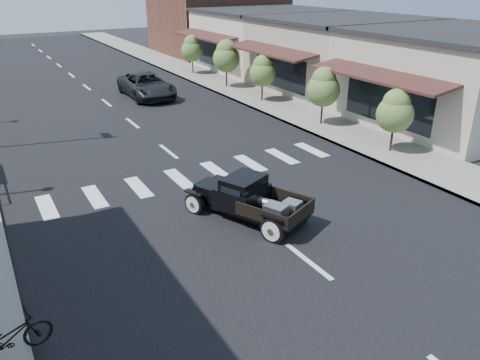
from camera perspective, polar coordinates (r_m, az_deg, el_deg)
ground at (r=15.16m, az=1.33°, el=-4.50°), size 120.00×120.00×0.00m
road at (r=28.22m, az=-14.87°, el=8.20°), size 14.00×80.00×0.02m
road_markings at (r=23.61m, az=-11.44°, el=5.54°), size 12.00×60.00×0.06m
sidewalk_right at (r=31.41m, az=0.35°, el=10.63°), size 3.00×80.00×0.15m
storefront_near at (r=27.29m, az=25.03°, el=11.14°), size 10.00×9.00×4.50m
storefront_mid at (r=33.21m, az=12.25°, el=14.65°), size 10.00×9.00×4.50m
storefront_far at (r=40.28m, az=3.42°, el=16.62°), size 10.00×9.00×4.50m
far_building_right at (r=49.01m, az=-2.82°, el=19.34°), size 11.00×10.00×7.00m
small_tree_a at (r=21.08m, az=18.25°, el=6.78°), size 1.56×1.56×2.61m
small_tree_b at (r=24.33m, az=10.06°, el=9.97°), size 1.67×1.67×2.79m
small_tree_c at (r=28.81m, az=2.74°, el=12.22°), size 1.57×1.57×2.62m
small_tree_d at (r=32.60m, az=-1.68°, el=13.94°), size 1.81×1.81×3.02m
small_tree_e at (r=37.50m, az=-5.84°, el=14.92°), size 1.67×1.67×2.78m
hotrod_pickup at (r=14.75m, az=1.01°, el=-2.20°), size 3.43×4.55×1.43m
second_car at (r=30.84m, az=-11.32°, el=11.22°), size 2.51×5.41×1.50m
motorcycle at (r=10.69m, az=-26.58°, el=-17.02°), size 1.86×0.97×0.93m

